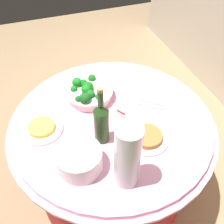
# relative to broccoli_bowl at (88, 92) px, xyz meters

# --- Properties ---
(ground_plane) EXTENTS (6.00, 6.00, 0.00)m
(ground_plane) POSITION_rel_broccoli_bowl_xyz_m (0.21, 0.08, -0.79)
(ground_plane) COLOR #9E7F5B
(buffet_table) EXTENTS (1.16, 1.16, 0.74)m
(buffet_table) POSITION_rel_broccoli_bowl_xyz_m (0.21, 0.08, -0.41)
(buffet_table) COLOR maroon
(buffet_table) RESTS_ON ground_plane
(broccoli_bowl) EXTENTS (0.28, 0.28, 0.12)m
(broccoli_bowl) POSITION_rel_broccoli_bowl_xyz_m (0.00, 0.00, 0.00)
(broccoli_bowl) COLOR white
(broccoli_bowl) RESTS_ON buffet_table
(plate_stack) EXTENTS (0.21, 0.21, 0.11)m
(plate_stack) POSITION_rel_broccoli_bowl_xyz_m (0.45, -0.17, 0.01)
(plate_stack) COLOR white
(plate_stack) RESTS_ON buffet_table
(wine_bottle) EXTENTS (0.07, 0.07, 0.34)m
(wine_bottle) POSITION_rel_broccoli_bowl_xyz_m (0.33, -0.02, 0.08)
(wine_bottle) COLOR #213F18
(wine_bottle) RESTS_ON buffet_table
(decorative_fruit_vase) EXTENTS (0.11, 0.11, 0.34)m
(decorative_fruit_vase) POSITION_rel_broccoli_bowl_xyz_m (0.58, 0.01, 0.12)
(decorative_fruit_vase) COLOR silver
(decorative_fruit_vase) RESTS_ON buffet_table
(serving_tongs) EXTENTS (0.14, 0.15, 0.01)m
(serving_tongs) POSITION_rel_broccoli_bowl_xyz_m (0.19, 0.34, -0.04)
(serving_tongs) COLOR silver
(serving_tongs) RESTS_ON buffet_table
(food_plate_peanuts) EXTENTS (0.22, 0.22, 0.04)m
(food_plate_peanuts) POSITION_rel_broccoli_bowl_xyz_m (0.41, 0.19, -0.03)
(food_plate_peanuts) COLOR white
(food_plate_peanuts) RESTS_ON buffet_table
(food_plate_fried_egg) EXTENTS (0.22, 0.22, 0.04)m
(food_plate_fried_egg) POSITION_rel_broccoli_bowl_xyz_m (0.16, -0.30, -0.03)
(food_plate_fried_egg) COLOR white
(food_plate_fried_egg) RESTS_ON buffet_table
(label_placard_front) EXTENTS (0.05, 0.03, 0.05)m
(label_placard_front) POSITION_rel_broccoli_bowl_xyz_m (0.22, 0.13, -0.01)
(label_placard_front) COLOR white
(label_placard_front) RESTS_ON buffet_table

